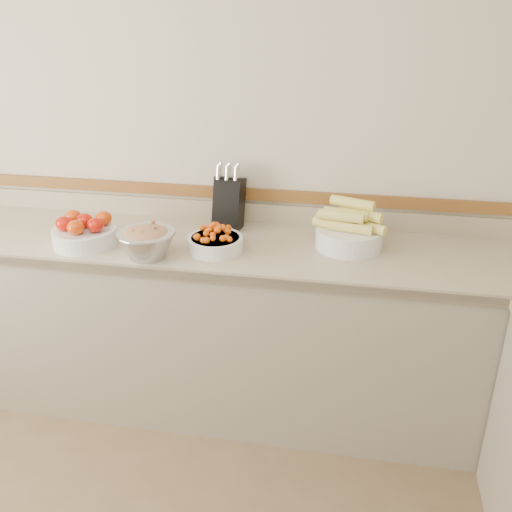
% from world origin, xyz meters
% --- Properties ---
extents(back_wall, '(4.00, 0.00, 4.00)m').
position_xyz_m(back_wall, '(0.00, 2.00, 1.30)').
color(back_wall, beige).
rests_on(back_wall, ground_plane).
extents(counter_back, '(4.00, 0.65, 1.08)m').
position_xyz_m(counter_back, '(0.00, 1.68, 0.45)').
color(counter_back, tan).
rests_on(counter_back, ground_plane).
extents(knife_block, '(0.15, 0.18, 0.33)m').
position_xyz_m(knife_block, '(0.11, 1.90, 1.03)').
color(knife_block, black).
rests_on(knife_block, counter_back).
extents(tomato_bowl, '(0.30, 0.30, 0.15)m').
position_xyz_m(tomato_bowl, '(-0.50, 1.55, 0.96)').
color(tomato_bowl, silver).
rests_on(tomato_bowl, counter_back).
extents(cherry_tomato_bowl, '(0.26, 0.26, 0.13)m').
position_xyz_m(cherry_tomato_bowl, '(0.11, 1.60, 0.95)').
color(cherry_tomato_bowl, silver).
rests_on(cherry_tomato_bowl, counter_back).
extents(corn_bowl, '(0.34, 0.31, 0.23)m').
position_xyz_m(corn_bowl, '(0.71, 1.75, 0.98)').
color(corn_bowl, silver).
rests_on(corn_bowl, counter_back).
extents(rhubarb_bowl, '(0.26, 0.26, 0.15)m').
position_xyz_m(rhubarb_bowl, '(-0.17, 1.47, 0.98)').
color(rhubarb_bowl, '#B2B2BA').
rests_on(rhubarb_bowl, counter_back).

